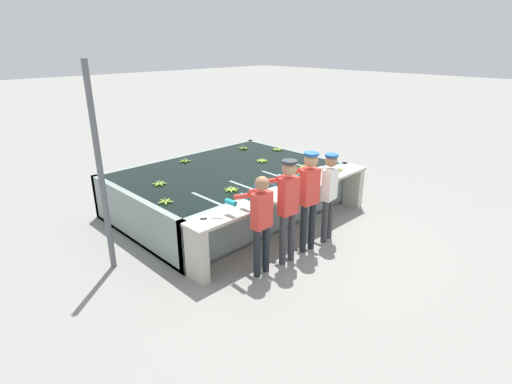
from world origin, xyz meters
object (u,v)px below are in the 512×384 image
at_px(banana_bunch_ledge_0, 337,170).
at_px(banana_bunch_floating_4, 165,202).
at_px(worker_0, 260,217).
at_px(banana_bunch_floating_0, 304,167).
at_px(banana_bunch_floating_7, 262,161).
at_px(knife_1, 320,179).
at_px(banana_bunch_floating_3, 185,161).
at_px(support_post_left, 100,172).
at_px(banana_bunch_floating_1, 277,149).
at_px(banana_bunch_floating_6, 243,148).
at_px(knife_0, 208,218).
at_px(worker_2, 308,192).
at_px(worker_1, 287,201).
at_px(banana_bunch_floating_2, 231,190).
at_px(banana_bunch_ledge_1, 329,175).
at_px(worker_3, 328,189).
at_px(banana_bunch_floating_5, 159,184).

bearing_deg(banana_bunch_ledge_0, banana_bunch_floating_4, 164.41).
height_order(worker_0, banana_bunch_floating_0, worker_0).
xyz_separation_m(banana_bunch_floating_7, knife_1, (-0.08, -1.67, -0.01)).
height_order(banana_bunch_floating_3, support_post_left, support_post_left).
bearing_deg(banana_bunch_floating_4, banana_bunch_floating_0, -7.08).
distance_m(banana_bunch_floating_4, banana_bunch_floating_7, 2.92).
xyz_separation_m(banana_bunch_floating_4, knife_1, (2.78, -1.09, -0.01)).
bearing_deg(banana_bunch_floating_1, banana_bunch_floating_6, 127.70).
height_order(worker_0, knife_0, worker_0).
height_order(worker_0, worker_2, worker_2).
xyz_separation_m(worker_1, banana_bunch_floating_2, (-0.03, 1.30, -0.14)).
xyz_separation_m(banana_bunch_floating_6, banana_bunch_ledge_1, (-0.22, -2.75, 0.00)).
relative_size(banana_bunch_floating_3, banana_bunch_floating_6, 1.00).
bearing_deg(worker_0, banana_bunch_ledge_0, 12.10).
bearing_deg(worker_3, banana_bunch_floating_3, 100.93).
relative_size(worker_3, banana_bunch_ledge_0, 5.77).
height_order(worker_1, knife_1, worker_1).
xyz_separation_m(banana_bunch_floating_1, banana_bunch_ledge_0, (-0.35, -1.99, 0.00)).
distance_m(worker_3, knife_0, 2.26).
distance_m(worker_1, banana_bunch_floating_5, 2.60).
bearing_deg(banana_bunch_ledge_0, knife_1, -170.86).
height_order(banana_bunch_floating_2, knife_0, banana_bunch_floating_2).
xyz_separation_m(banana_bunch_floating_5, support_post_left, (-1.34, -0.65, 0.68)).
xyz_separation_m(knife_0, support_post_left, (-1.03, 1.21, 0.68)).
bearing_deg(knife_0, worker_1, -29.59).
relative_size(banana_bunch_floating_2, banana_bunch_floating_5, 0.99).
bearing_deg(banana_bunch_floating_3, banana_bunch_floating_0, -54.68).
bearing_deg(banana_bunch_floating_7, support_post_left, -174.20).
relative_size(worker_0, banana_bunch_ledge_1, 5.79).
relative_size(banana_bunch_floating_1, banana_bunch_floating_3, 1.01).
bearing_deg(banana_bunch_floating_7, banana_bunch_floating_2, -151.72).
height_order(worker_0, banana_bunch_ledge_1, worker_0).
distance_m(banana_bunch_floating_6, knife_1, 2.84).
bearing_deg(banana_bunch_floating_5, worker_3, -52.92).
bearing_deg(worker_1, worker_3, 0.46).
bearing_deg(banana_bunch_floating_0, banana_bunch_floating_6, 85.13).
xyz_separation_m(banana_bunch_floating_0, banana_bunch_ledge_0, (0.35, -0.58, 0.00)).
xyz_separation_m(banana_bunch_floating_1, banana_bunch_floating_6, (-0.52, 0.68, 0.00)).
distance_m(worker_0, banana_bunch_floating_1, 4.14).
bearing_deg(worker_0, banana_bunch_floating_5, 95.21).
relative_size(worker_0, worker_1, 0.92).
relative_size(banana_bunch_floating_4, support_post_left, 0.09).
xyz_separation_m(worker_3, banana_bunch_floating_7, (0.58, 2.20, -0.06)).
relative_size(worker_2, banana_bunch_ledge_0, 6.23).
bearing_deg(worker_3, worker_0, 178.79).
bearing_deg(support_post_left, banana_bunch_floating_6, 19.38).
relative_size(worker_3, banana_bunch_ledge_1, 5.86).
bearing_deg(worker_2, worker_0, 178.66).
bearing_deg(banana_bunch_floating_5, worker_1, -72.65).
distance_m(banana_bunch_floating_0, banana_bunch_floating_5, 3.01).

